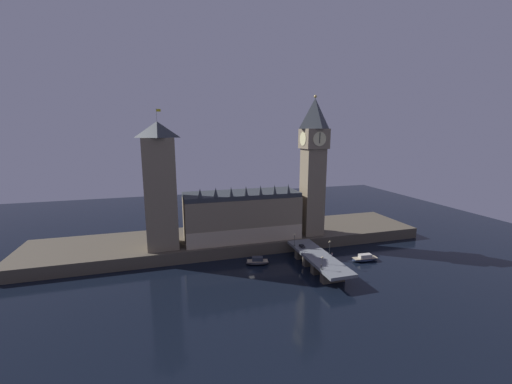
{
  "coord_description": "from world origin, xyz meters",
  "views": [
    {
      "loc": [
        -36.43,
        -131.08,
        63.72
      ],
      "look_at": [
        7.86,
        20.0,
        33.86
      ],
      "focal_mm": 22.0,
      "sensor_mm": 36.0,
      "label": 1
    }
  ],
  "objects_px": {
    "car_northbound_lead": "(302,246)",
    "victoria_tower": "(160,186)",
    "boat_upstream": "(257,262)",
    "street_lamp_mid": "(330,246)",
    "boat_downstream": "(365,259)",
    "street_lamp_far": "(294,238)",
    "street_lamp_near": "(322,261)",
    "pedestrian_near_rail": "(321,266)",
    "pedestrian_mid_walk": "(332,255)",
    "clock_tower": "(313,163)"
  },
  "relations": [
    {
      "from": "car_northbound_lead",
      "to": "street_lamp_mid",
      "type": "height_order",
      "value": "street_lamp_mid"
    },
    {
      "from": "street_lamp_near",
      "to": "boat_upstream",
      "type": "relative_size",
      "value": 0.49
    },
    {
      "from": "street_lamp_mid",
      "to": "boat_upstream",
      "type": "bearing_deg",
      "value": 158.43
    },
    {
      "from": "pedestrian_mid_walk",
      "to": "street_lamp_near",
      "type": "height_order",
      "value": "street_lamp_near"
    },
    {
      "from": "clock_tower",
      "to": "street_lamp_mid",
      "type": "relative_size",
      "value": 11.54
    },
    {
      "from": "car_northbound_lead",
      "to": "victoria_tower",
      "type": "bearing_deg",
      "value": 162.02
    },
    {
      "from": "car_northbound_lead",
      "to": "boat_upstream",
      "type": "bearing_deg",
      "value": 178.8
    },
    {
      "from": "victoria_tower",
      "to": "pedestrian_mid_walk",
      "type": "relative_size",
      "value": 37.33
    },
    {
      "from": "clock_tower",
      "to": "street_lamp_mid",
      "type": "height_order",
      "value": "clock_tower"
    },
    {
      "from": "pedestrian_near_rail",
      "to": "street_lamp_mid",
      "type": "relative_size",
      "value": 0.25
    },
    {
      "from": "street_lamp_far",
      "to": "boat_downstream",
      "type": "height_order",
      "value": "street_lamp_far"
    },
    {
      "from": "pedestrian_near_rail",
      "to": "pedestrian_mid_walk",
      "type": "bearing_deg",
      "value": 42.11
    },
    {
      "from": "victoria_tower",
      "to": "boat_upstream",
      "type": "xyz_separation_m",
      "value": [
        43.87,
        -21.36,
        -36.34
      ]
    },
    {
      "from": "car_northbound_lead",
      "to": "street_lamp_far",
      "type": "bearing_deg",
      "value": 141.1
    },
    {
      "from": "victoria_tower",
      "to": "street_lamp_mid",
      "type": "distance_m",
      "value": 87.49
    },
    {
      "from": "pedestrian_mid_walk",
      "to": "street_lamp_far",
      "type": "height_order",
      "value": "street_lamp_far"
    },
    {
      "from": "pedestrian_mid_walk",
      "to": "street_lamp_near",
      "type": "bearing_deg",
      "value": -134.82
    },
    {
      "from": "clock_tower",
      "to": "boat_downstream",
      "type": "distance_m",
      "value": 57.19
    },
    {
      "from": "boat_upstream",
      "to": "street_lamp_mid",
      "type": "bearing_deg",
      "value": -21.57
    },
    {
      "from": "pedestrian_near_rail",
      "to": "victoria_tower",
      "type": "bearing_deg",
      "value": 143.82
    },
    {
      "from": "boat_upstream",
      "to": "boat_downstream",
      "type": "height_order",
      "value": "boat_upstream"
    },
    {
      "from": "street_lamp_near",
      "to": "street_lamp_mid",
      "type": "xyz_separation_m",
      "value": [
        11.76,
        14.72,
        0.41
      ]
    },
    {
      "from": "car_northbound_lead",
      "to": "clock_tower",
      "type": "bearing_deg",
      "value": 53.62
    },
    {
      "from": "street_lamp_near",
      "to": "victoria_tower",
      "type": "bearing_deg",
      "value": 142.78
    },
    {
      "from": "clock_tower",
      "to": "car_northbound_lead",
      "type": "relative_size",
      "value": 19.13
    },
    {
      "from": "pedestrian_near_rail",
      "to": "boat_downstream",
      "type": "xyz_separation_m",
      "value": [
        32.5,
        14.52,
        -6.15
      ]
    },
    {
      "from": "street_lamp_mid",
      "to": "boat_upstream",
      "type": "height_order",
      "value": "street_lamp_mid"
    },
    {
      "from": "pedestrian_near_rail",
      "to": "street_lamp_far",
      "type": "relative_size",
      "value": 0.25
    },
    {
      "from": "clock_tower",
      "to": "street_lamp_mid",
      "type": "bearing_deg",
      "value": -100.57
    },
    {
      "from": "car_northbound_lead",
      "to": "street_lamp_mid",
      "type": "relative_size",
      "value": 0.6
    },
    {
      "from": "car_northbound_lead",
      "to": "street_lamp_far",
      "type": "xyz_separation_m",
      "value": [
        -3.14,
        2.53,
        3.53
      ]
    },
    {
      "from": "victoria_tower",
      "to": "street_lamp_near",
      "type": "height_order",
      "value": "victoria_tower"
    },
    {
      "from": "street_lamp_mid",
      "to": "boat_downstream",
      "type": "distance_m",
      "value": 23.2
    },
    {
      "from": "clock_tower",
      "to": "street_lamp_mid",
      "type": "distance_m",
      "value": 48.8
    },
    {
      "from": "pedestrian_near_rail",
      "to": "boat_downstream",
      "type": "height_order",
      "value": "pedestrian_near_rail"
    },
    {
      "from": "clock_tower",
      "to": "boat_upstream",
      "type": "distance_m",
      "value": 62.54
    },
    {
      "from": "pedestrian_near_rail",
      "to": "pedestrian_mid_walk",
      "type": "distance_m",
      "value": 14.78
    },
    {
      "from": "pedestrian_near_rail",
      "to": "street_lamp_near",
      "type": "xyz_separation_m",
      "value": [
        -0.4,
        -1.53,
        2.91
      ]
    },
    {
      "from": "boat_downstream",
      "to": "car_northbound_lead",
      "type": "bearing_deg",
      "value": 159.95
    },
    {
      "from": "car_northbound_lead",
      "to": "street_lamp_far",
      "type": "relative_size",
      "value": 0.61
    },
    {
      "from": "pedestrian_near_rail",
      "to": "boat_downstream",
      "type": "bearing_deg",
      "value": 24.07
    },
    {
      "from": "boat_downstream",
      "to": "street_lamp_mid",
      "type": "bearing_deg",
      "value": -176.41
    },
    {
      "from": "street_lamp_far",
      "to": "boat_upstream",
      "type": "bearing_deg",
      "value": -174.26
    },
    {
      "from": "boat_downstream",
      "to": "boat_upstream",
      "type": "bearing_deg",
      "value": 167.96
    },
    {
      "from": "victoria_tower",
      "to": "boat_downstream",
      "type": "relative_size",
      "value": 4.82
    },
    {
      "from": "car_northbound_lead",
      "to": "pedestrian_near_rail",
      "type": "distance_m",
      "value": 25.53
    },
    {
      "from": "victoria_tower",
      "to": "car_northbound_lead",
      "type": "xyz_separation_m",
      "value": [
        67.32,
        -21.85,
        -30.54
      ]
    },
    {
      "from": "street_lamp_near",
      "to": "boat_downstream",
      "type": "height_order",
      "value": "street_lamp_near"
    },
    {
      "from": "street_lamp_mid",
      "to": "victoria_tower",
      "type": "bearing_deg",
      "value": 155.86
    },
    {
      "from": "pedestrian_mid_walk",
      "to": "street_lamp_far",
      "type": "relative_size",
      "value": 0.28
    }
  ]
}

